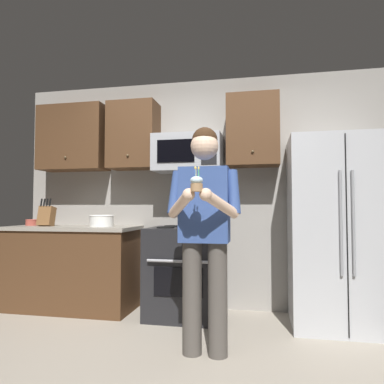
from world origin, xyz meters
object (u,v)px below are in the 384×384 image
object	(u,v)px
refrigerator	(338,231)
cupcake	(197,183)
bowl_large_white	(102,220)
bowl_small_colored	(32,222)
oven_range	(186,271)
knife_block	(46,216)
person	(204,225)
microwave	(188,154)

from	to	relation	value
refrigerator	cupcake	size ratio (longest dim) A/B	10.35
bowl_large_white	bowl_small_colored	xyz separation A→B (m)	(-0.89, 0.03, -0.03)
oven_range	knife_block	world-z (taller)	knife_block
refrigerator	cupcake	distance (m)	1.71
knife_block	person	distance (m)	2.15
refrigerator	cupcake	bearing A→B (deg)	-133.50
oven_range	bowl_large_white	bearing A→B (deg)	178.35
oven_range	cupcake	world-z (taller)	cupcake
knife_block	microwave	bearing A→B (deg)	5.28
knife_block	bowl_large_white	size ratio (longest dim) A/B	1.17
microwave	bowl_large_white	size ratio (longest dim) A/B	2.72
oven_range	refrigerator	world-z (taller)	refrigerator
oven_range	person	xyz separation A→B (m)	(0.35, -0.92, 0.53)
bowl_small_colored	refrigerator	bearing A→B (deg)	-1.65
refrigerator	knife_block	bearing A→B (deg)	179.82
bowl_large_white	bowl_small_colored	world-z (taller)	bowl_large_white
knife_block	cupcake	world-z (taller)	cupcake
refrigerator	knife_block	distance (m)	3.11
refrigerator	bowl_large_white	bearing A→B (deg)	178.44
oven_range	knife_block	size ratio (longest dim) A/B	2.91
oven_range	bowl_small_colored	distance (m)	1.92
refrigerator	knife_block	world-z (taller)	refrigerator
oven_range	person	world-z (taller)	person
oven_range	microwave	size ratio (longest dim) A/B	1.26
microwave	bowl_large_white	bearing A→B (deg)	-174.57
bowl_small_colored	microwave	bearing A→B (deg)	1.92
bowl_small_colored	knife_block	bearing A→B (deg)	-19.84
knife_block	bowl_large_white	world-z (taller)	knife_block
bowl_large_white	cupcake	xyz separation A→B (m)	(1.32, -1.28, 0.31)
refrigerator	person	bearing A→B (deg)	-142.50
refrigerator	bowl_small_colored	xyz separation A→B (m)	(-3.35, 0.10, 0.06)
microwave	bowl_small_colored	size ratio (longest dim) A/B	4.82
refrigerator	cupcake	world-z (taller)	refrigerator
bowl_small_colored	bowl_large_white	bearing A→B (deg)	-1.90
oven_range	person	size ratio (longest dim) A/B	0.53
bowl_large_white	cupcake	size ratio (longest dim) A/B	1.57
microwave	oven_range	bearing A→B (deg)	-90.02
refrigerator	knife_block	xyz separation A→B (m)	(-3.11, 0.01, 0.13)
bowl_small_colored	person	world-z (taller)	person
refrigerator	cupcake	xyz separation A→B (m)	(-1.15, -1.21, 0.39)
knife_block	bowl_small_colored	size ratio (longest dim) A/B	2.08
person	cupcake	distance (m)	0.44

